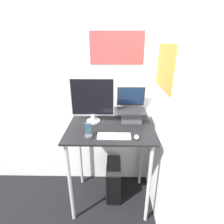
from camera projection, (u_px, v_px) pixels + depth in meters
ground_plane at (109, 223)px, 1.89m from camera, size 12.00×12.00×0.00m
wall_back at (111, 89)px, 2.06m from camera, size 6.00×0.06×2.60m
wall_side_right at (175, 112)px, 1.38m from camera, size 0.06×6.00×2.60m
desk at (110, 142)px, 1.87m from camera, size 0.88×0.63×0.99m
laptop at (131, 112)px, 1.94m from camera, size 0.31×0.29×0.36m
monitor at (92, 100)px, 1.85m from camera, size 0.47×0.15×0.49m
keyboard at (114, 136)px, 1.64m from camera, size 0.31×0.12×0.02m
mouse at (137, 137)px, 1.60m from camera, size 0.04×0.07×0.03m
cell_phone at (88, 133)px, 1.63m from camera, size 0.07×0.07×0.14m
computer_tower at (114, 179)px, 2.18m from camera, size 0.17×0.39×0.44m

